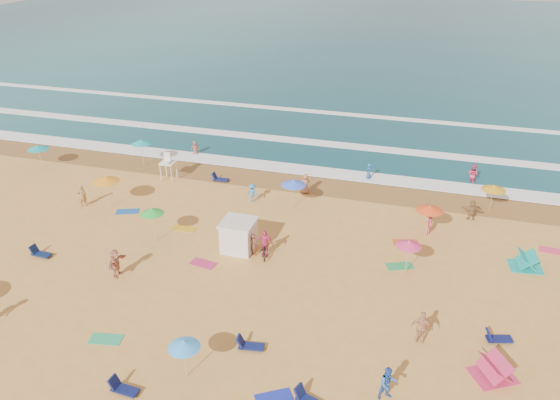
# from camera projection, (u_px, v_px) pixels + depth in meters

# --- Properties ---
(ground) EXTENTS (220.00, 220.00, 0.00)m
(ground) POSITION_uv_depth(u_px,v_px,m) (255.00, 260.00, 35.41)
(ground) COLOR gold
(ground) RESTS_ON ground
(ocean) EXTENTS (220.00, 140.00, 0.18)m
(ocean) POSITION_uv_depth(u_px,v_px,m) (392.00, 37.00, 107.45)
(ocean) COLOR #0C4756
(ocean) RESTS_ON ground
(wet_sand) EXTENTS (220.00, 220.00, 0.00)m
(wet_sand) POSITION_uv_depth(u_px,v_px,m) (303.00, 183.00, 46.13)
(wet_sand) COLOR olive
(wet_sand) RESTS_ON ground
(surf_foam) EXTENTS (200.00, 18.70, 0.05)m
(surf_foam) POSITION_uv_depth(u_px,v_px,m) (325.00, 146.00, 53.65)
(surf_foam) COLOR white
(surf_foam) RESTS_ON ground
(cabana) EXTENTS (2.00, 2.00, 2.00)m
(cabana) POSITION_uv_depth(u_px,v_px,m) (239.00, 236.00, 36.22)
(cabana) COLOR silver
(cabana) RESTS_ON ground
(cabana_roof) EXTENTS (2.20, 2.20, 0.12)m
(cabana_roof) POSITION_uv_depth(u_px,v_px,m) (238.00, 222.00, 35.75)
(cabana_roof) COLOR silver
(cabana_roof) RESTS_ON cabana
(bicycle) EXTENTS (1.17, 2.02, 1.00)m
(bicycle) POSITION_uv_depth(u_px,v_px,m) (265.00, 249.00, 35.71)
(bicycle) COLOR black
(bicycle) RESTS_ON ground
(lifeguard_stand) EXTENTS (1.20, 1.20, 2.10)m
(lifeguard_stand) POSITION_uv_depth(u_px,v_px,m) (168.00, 168.00, 46.34)
(lifeguard_stand) COLOR white
(lifeguard_stand) RESTS_ON ground
(beach_umbrellas) EXTENTS (58.78, 31.47, 0.75)m
(beach_umbrellas) POSITION_uv_depth(u_px,v_px,m) (196.00, 217.00, 36.23)
(beach_umbrellas) COLOR green
(beach_umbrellas) RESTS_ON ground
(loungers) EXTENTS (35.23, 23.87, 0.34)m
(loungers) POSITION_uv_depth(u_px,v_px,m) (310.00, 311.00, 30.46)
(loungers) COLOR #0D1D45
(loungers) RESTS_ON ground
(towels) EXTENTS (50.37, 21.66, 0.03)m
(towels) POSITION_uv_depth(u_px,v_px,m) (253.00, 281.00, 33.33)
(towels) COLOR #D2531A
(towels) RESTS_ON ground
(popup_tents) EXTENTS (4.83, 12.65, 1.20)m
(popup_tents) POSITION_uv_depth(u_px,v_px,m) (513.00, 305.00, 30.25)
(popup_tents) COLOR #C92C59
(popup_tents) RESTS_ON ground
(beachgoers) EXTENTS (52.33, 28.32, 2.15)m
(beachgoers) POSITION_uv_depth(u_px,v_px,m) (308.00, 227.00, 37.60)
(beachgoers) COLOR #9F6249
(beachgoers) RESTS_ON ground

